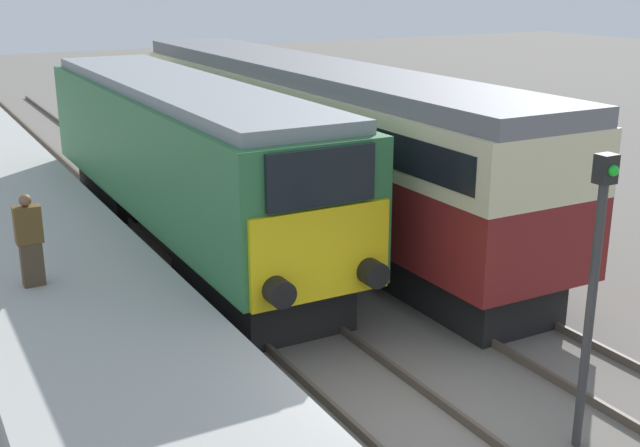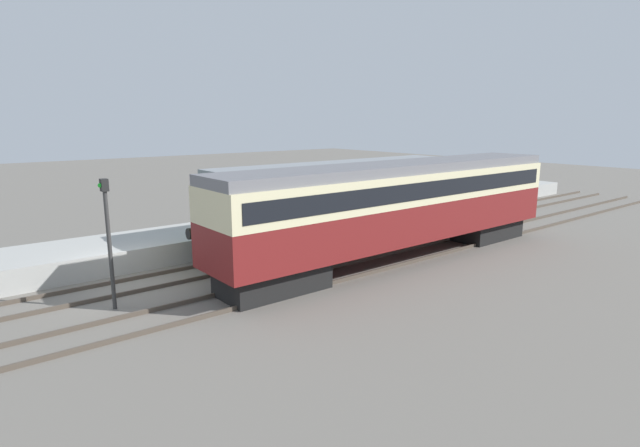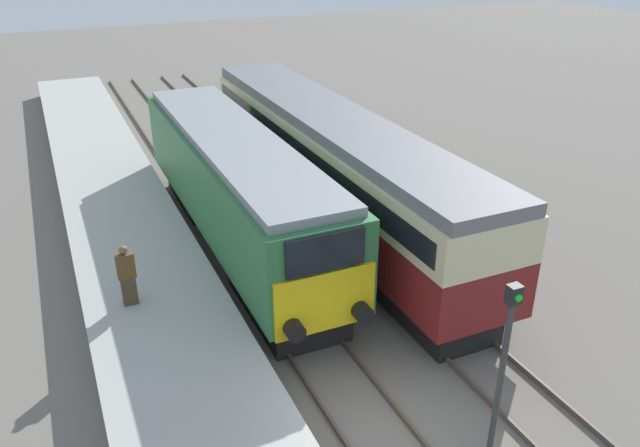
% 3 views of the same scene
% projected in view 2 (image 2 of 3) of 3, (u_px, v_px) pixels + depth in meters
% --- Properties ---
extents(ground_plane, '(120.00, 120.00, 0.00)m').
position_uv_depth(ground_plane, '(134.00, 287.00, 17.14)').
color(ground_plane, slate).
extents(platform_left, '(3.50, 50.00, 0.88)m').
position_uv_depth(platform_left, '(275.00, 227.00, 24.48)').
color(platform_left, '#A8A8A3').
rests_on(platform_left, ground_plane).
extents(rails_near_track, '(1.51, 60.00, 0.14)m').
position_uv_depth(rails_near_track, '(258.00, 260.00, 20.20)').
color(rails_near_track, '#4C4238').
rests_on(rails_near_track, ground_plane).
extents(rails_far_track, '(1.50, 60.00, 0.14)m').
position_uv_depth(rails_far_track, '(309.00, 280.00, 17.60)').
color(rails_far_track, '#4C4238').
rests_on(rails_far_track, ground_plane).
extents(locomotive, '(2.70, 13.58, 3.76)m').
position_uv_depth(locomotive, '(340.00, 200.00, 22.48)').
color(locomotive, black).
rests_on(locomotive, ground_plane).
extents(passenger_carriage, '(2.75, 16.66, 3.97)m').
position_uv_depth(passenger_carriage, '(400.00, 202.00, 19.95)').
color(passenger_carriage, black).
rests_on(passenger_carriage, ground_plane).
extents(person_on_platform, '(0.44, 0.26, 1.62)m').
position_uv_depth(person_on_platform, '(231.00, 205.00, 23.44)').
color(person_on_platform, '#473828').
rests_on(person_on_platform, platform_left).
extents(signal_post, '(0.24, 0.28, 3.96)m').
position_uv_depth(signal_post, '(108.00, 233.00, 14.66)').
color(signal_post, '#333333').
rests_on(signal_post, ground_plane).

